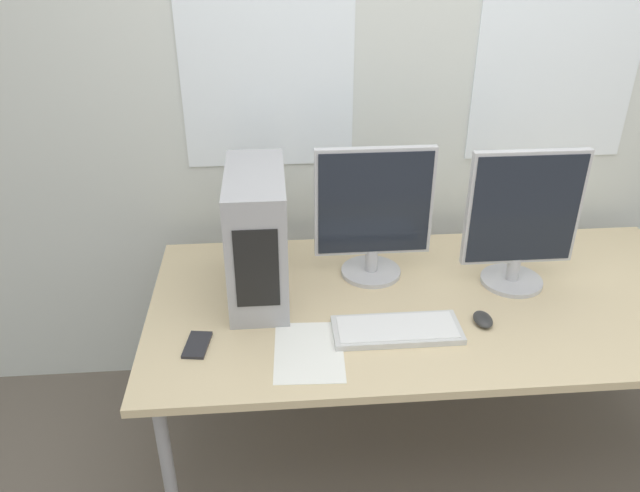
{
  "coord_description": "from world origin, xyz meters",
  "views": [
    {
      "loc": [
        -0.55,
        -1.29,
        1.9
      ],
      "look_at": [
        -0.4,
        0.47,
        0.93
      ],
      "focal_mm": 35.0,
      "sensor_mm": 36.0,
      "label": 1
    }
  ],
  "objects_px": {
    "monitor_main": "(374,213)",
    "cell_phone": "(197,345)",
    "monitor_right_near": "(522,220)",
    "keyboard": "(397,330)",
    "mouse": "(483,319)",
    "pc_tower": "(257,235)"
  },
  "relations": [
    {
      "from": "monitor_main",
      "to": "keyboard",
      "type": "relative_size",
      "value": 1.2
    },
    {
      "from": "monitor_main",
      "to": "cell_phone",
      "type": "relative_size",
      "value": 3.56
    },
    {
      "from": "keyboard",
      "to": "pc_tower",
      "type": "bearing_deg",
      "value": 147.39
    },
    {
      "from": "cell_phone",
      "to": "mouse",
      "type": "bearing_deg",
      "value": 11.22
    },
    {
      "from": "pc_tower",
      "to": "monitor_right_near",
      "type": "bearing_deg",
      "value": -1.0
    },
    {
      "from": "monitor_right_near",
      "to": "mouse",
      "type": "height_order",
      "value": "monitor_right_near"
    },
    {
      "from": "pc_tower",
      "to": "monitor_right_near",
      "type": "xyz_separation_m",
      "value": [
        0.9,
        -0.02,
        0.03
      ]
    },
    {
      "from": "monitor_main",
      "to": "cell_phone",
      "type": "bearing_deg",
      "value": -147.42
    },
    {
      "from": "monitor_right_near",
      "to": "keyboard",
      "type": "distance_m",
      "value": 0.59
    },
    {
      "from": "monitor_right_near",
      "to": "mouse",
      "type": "distance_m",
      "value": 0.38
    },
    {
      "from": "monitor_right_near",
      "to": "cell_phone",
      "type": "bearing_deg",
      "value": -165.65
    },
    {
      "from": "keyboard",
      "to": "mouse",
      "type": "bearing_deg",
      "value": 5.68
    },
    {
      "from": "keyboard",
      "to": "cell_phone",
      "type": "relative_size",
      "value": 2.97
    },
    {
      "from": "pc_tower",
      "to": "monitor_right_near",
      "type": "distance_m",
      "value": 0.9
    },
    {
      "from": "monitor_main",
      "to": "keyboard",
      "type": "xyz_separation_m",
      "value": [
        0.03,
        -0.36,
        -0.24
      ]
    },
    {
      "from": "monitor_main",
      "to": "mouse",
      "type": "xyz_separation_m",
      "value": [
        0.31,
        -0.34,
        -0.23
      ]
    },
    {
      "from": "mouse",
      "to": "cell_phone",
      "type": "xyz_separation_m",
      "value": [
        -0.91,
        -0.05,
        -0.01
      ]
    },
    {
      "from": "monitor_main",
      "to": "cell_phone",
      "type": "height_order",
      "value": "monitor_main"
    },
    {
      "from": "monitor_right_near",
      "to": "cell_phone",
      "type": "distance_m",
      "value": 1.15
    },
    {
      "from": "mouse",
      "to": "monitor_main",
      "type": "bearing_deg",
      "value": 133.2
    },
    {
      "from": "monitor_main",
      "to": "mouse",
      "type": "bearing_deg",
      "value": -46.8
    },
    {
      "from": "keyboard",
      "to": "cell_phone",
      "type": "height_order",
      "value": "keyboard"
    }
  ]
}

